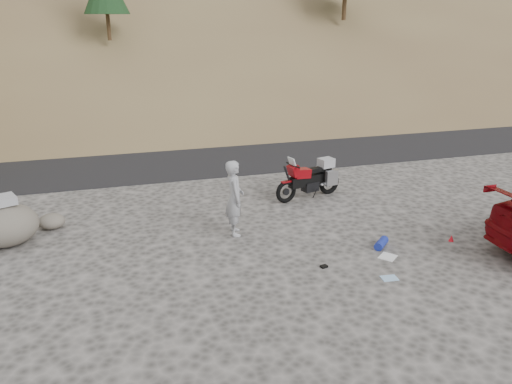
# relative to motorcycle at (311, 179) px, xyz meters

# --- Properties ---
(ground) EXTENTS (140.00, 140.00, 0.00)m
(ground) POSITION_rel_motorcycle_xyz_m (-1.36, -2.83, -0.59)
(ground) COLOR #3E3C39
(ground) RESTS_ON ground
(road) EXTENTS (120.00, 7.00, 0.05)m
(road) POSITION_rel_motorcycle_xyz_m (-1.36, 6.17, -0.59)
(road) COLOR black
(road) RESTS_ON ground
(motorcycle) EXTENTS (2.28, 1.01, 1.38)m
(motorcycle) POSITION_rel_motorcycle_xyz_m (0.00, 0.00, 0.00)
(motorcycle) COLOR black
(motorcycle) RESTS_ON ground
(man) EXTENTS (0.53, 0.74, 1.92)m
(man) POSITION_rel_motorcycle_xyz_m (-2.88, -1.97, -0.59)
(man) COLOR #9C9DA1
(man) RESTS_ON ground
(boulder) EXTENTS (1.81, 1.62, 1.21)m
(boulder) POSITION_rel_motorcycle_xyz_m (-8.32, -1.07, -0.06)
(boulder) COLOR #544E48
(boulder) RESTS_ON ground
(small_rock) EXTENTS (0.71, 0.64, 0.40)m
(small_rock) POSITION_rel_motorcycle_xyz_m (-7.35, -0.32, -0.39)
(small_rock) COLOR #544E48
(small_rock) RESTS_ON ground
(gear_white_cloth) EXTENTS (0.52, 0.51, 0.01)m
(gear_white_cloth) POSITION_rel_motorcycle_xyz_m (0.16, -4.23, -0.58)
(gear_white_cloth) COLOR white
(gear_white_cloth) RESTS_ON ground
(gear_blue_mat) EXTENTS (0.51, 0.50, 0.20)m
(gear_blue_mat) POSITION_rel_motorcycle_xyz_m (0.28, -3.73, -0.49)
(gear_blue_mat) COLOR navy
(gear_blue_mat) RESTS_ON ground
(gear_funnel) EXTENTS (0.15, 0.15, 0.16)m
(gear_funnel) POSITION_rel_motorcycle_xyz_m (2.10, -3.91, -0.51)
(gear_funnel) COLOR red
(gear_funnel) RESTS_ON ground
(gear_glove_a) EXTENTS (0.18, 0.15, 0.04)m
(gear_glove_a) POSITION_rel_motorcycle_xyz_m (-1.44, -4.28, -0.57)
(gear_glove_a) COLOR black
(gear_glove_a) RESTS_ON ground
(gear_blue_cloth) EXTENTS (0.36, 0.28, 0.01)m
(gear_blue_cloth) POSITION_rel_motorcycle_xyz_m (-0.32, -5.12, -0.58)
(gear_blue_cloth) COLOR #97C3EA
(gear_blue_cloth) RESTS_ON ground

